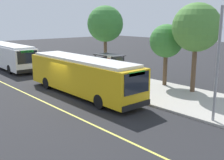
# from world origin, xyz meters

# --- Properties ---
(ground_plane) EXTENTS (120.00, 120.00, 0.00)m
(ground_plane) POSITION_xyz_m (0.00, 0.00, 0.00)
(ground_plane) COLOR #232326
(sidewalk_curb) EXTENTS (44.00, 6.40, 0.15)m
(sidewalk_curb) POSITION_xyz_m (0.00, 6.00, 0.07)
(sidewalk_curb) COLOR #A8A399
(sidewalk_curb) RESTS_ON ground_plane
(lane_stripe_center) EXTENTS (36.00, 0.14, 0.01)m
(lane_stripe_center) POSITION_xyz_m (0.00, -2.20, 0.00)
(lane_stripe_center) COLOR #E0D64C
(lane_stripe_center) RESTS_ON ground_plane
(transit_bus_main) EXTENTS (11.94, 2.62, 2.95)m
(transit_bus_main) POSITION_xyz_m (1.23, 1.01, 1.62)
(transit_bus_main) COLOR gold
(transit_bus_main) RESTS_ON ground_plane
(transit_bus_second) EXTENTS (12.01, 2.88, 2.95)m
(transit_bus_second) POSITION_xyz_m (-14.60, 1.23, 1.62)
(transit_bus_second) COLOR white
(transit_bus_second) RESTS_ON ground_plane
(bus_shelter) EXTENTS (2.90, 1.60, 2.48)m
(bus_shelter) POSITION_xyz_m (-1.00, 5.76, 1.92)
(bus_shelter) COLOR #333338
(bus_shelter) RESTS_ON sidewalk_curb
(waiting_bench) EXTENTS (1.60, 0.48, 0.95)m
(waiting_bench) POSITION_xyz_m (-1.04, 5.63, 0.63)
(waiting_bench) COLOR brown
(waiting_bench) RESTS_ON sidewalk_curb
(route_sign_post) EXTENTS (0.44, 0.08, 2.80)m
(route_sign_post) POSITION_xyz_m (1.74, 3.40, 1.96)
(route_sign_post) COLOR #333338
(route_sign_post) RESTS_ON sidewalk_curb
(pedestrian_commuter) EXTENTS (0.24, 0.40, 1.69)m
(pedestrian_commuter) POSITION_xyz_m (2.36, 4.66, 1.12)
(pedestrian_commuter) COLOR #282D47
(pedestrian_commuter) RESTS_ON sidewalk_curb
(street_tree_near_shelter) EXTENTS (3.86, 3.86, 7.16)m
(street_tree_near_shelter) POSITION_xyz_m (-4.51, 8.20, 5.36)
(street_tree_near_shelter) COLOR brown
(street_tree_near_shelter) RESTS_ON sidewalk_curb
(street_tree_upstreet) EXTENTS (2.86, 2.86, 5.31)m
(street_tree_upstreet) POSITION_xyz_m (3.80, 8.10, 3.99)
(street_tree_upstreet) COLOR brown
(street_tree_upstreet) RESTS_ON sidewalk_curb
(street_tree_downstreet) EXTENTS (3.75, 3.75, 6.96)m
(street_tree_downstreet) POSITION_xyz_m (6.72, 7.96, 5.20)
(street_tree_downstreet) COLOR brown
(street_tree_downstreet) RESTS_ON sidewalk_curb
(utility_pole) EXTENTS (0.16, 0.16, 6.40)m
(utility_pole) POSITION_xyz_m (11.14, 3.21, 3.35)
(utility_pole) COLOR gray
(utility_pole) RESTS_ON sidewalk_curb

